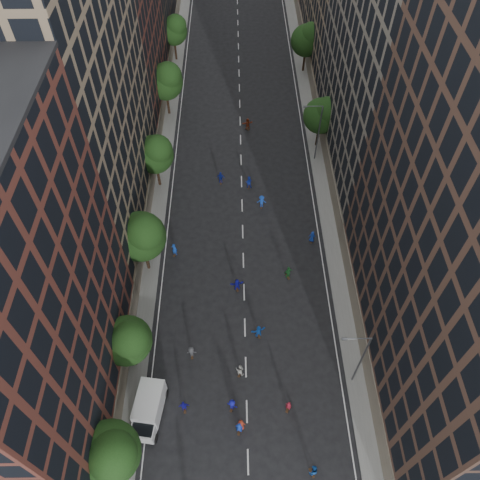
{
  "coord_description": "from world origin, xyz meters",
  "views": [
    {
      "loc": [
        -0.87,
        -6.21,
        45.31
      ],
      "look_at": [
        -0.38,
        28.53,
        2.0
      ],
      "focal_mm": 35.0,
      "sensor_mm": 36.0,
      "label": 1
    }
  ],
  "objects_px": {
    "skater_2": "(313,471)",
    "streetlamp_far": "(317,130)",
    "cargo_van": "(148,409)",
    "streetlamp_near": "(360,358)",
    "skater_1": "(239,428)"
  },
  "relations": [
    {
      "from": "skater_2",
      "to": "streetlamp_far",
      "type": "bearing_deg",
      "value": -117.84
    },
    {
      "from": "cargo_van",
      "to": "streetlamp_far",
      "type": "bearing_deg",
      "value": 69.96
    },
    {
      "from": "streetlamp_near",
      "to": "skater_2",
      "type": "height_order",
      "value": "streetlamp_near"
    },
    {
      "from": "skater_2",
      "to": "skater_1",
      "type": "bearing_deg",
      "value": -51.43
    },
    {
      "from": "streetlamp_far",
      "to": "skater_1",
      "type": "distance_m",
      "value": 39.63
    },
    {
      "from": "streetlamp_near",
      "to": "skater_1",
      "type": "distance_m",
      "value": 12.83
    },
    {
      "from": "streetlamp_far",
      "to": "skater_1",
      "type": "bearing_deg",
      "value": -106.4
    },
    {
      "from": "streetlamp_near",
      "to": "cargo_van",
      "type": "distance_m",
      "value": 20.18
    },
    {
      "from": "streetlamp_near",
      "to": "cargo_van",
      "type": "xyz_separation_m",
      "value": [
        -19.58,
        -3.16,
        -3.7
      ]
    },
    {
      "from": "skater_1",
      "to": "skater_2",
      "type": "xyz_separation_m",
      "value": [
        6.4,
        -3.71,
        -0.04
      ]
    },
    {
      "from": "streetlamp_near",
      "to": "streetlamp_far",
      "type": "xyz_separation_m",
      "value": [
        0.0,
        33.0,
        0.0
      ]
    },
    {
      "from": "cargo_van",
      "to": "skater_2",
      "type": "height_order",
      "value": "cargo_van"
    },
    {
      "from": "streetlamp_near",
      "to": "skater_2",
      "type": "distance_m",
      "value": 10.62
    },
    {
      "from": "streetlamp_far",
      "to": "cargo_van",
      "type": "bearing_deg",
      "value": -118.44
    },
    {
      "from": "streetlamp_near",
      "to": "skater_2",
      "type": "relative_size",
      "value": 4.86
    }
  ]
}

